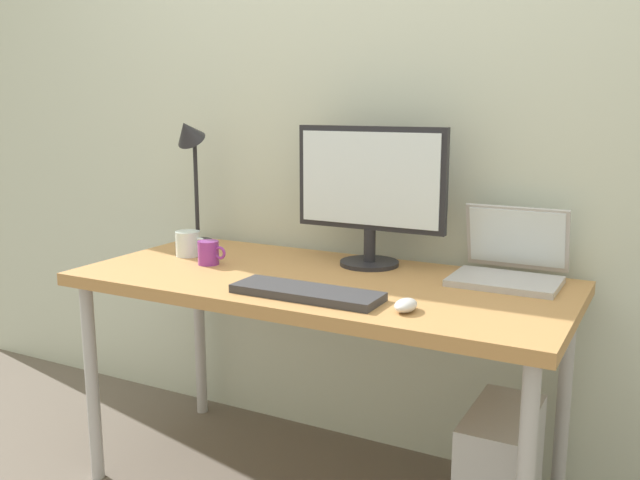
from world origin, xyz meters
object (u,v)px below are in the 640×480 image
Objects in this scene: desk at (320,296)px; glass_cup at (188,244)px; keyboard at (307,293)px; coffee_mug at (209,253)px; laptop at (510,262)px; desk_lamp at (190,152)px; computer_tower at (499,480)px; monitor at (370,188)px; mouse at (406,305)px.

desk is 0.57m from glass_cup.
coffee_mug is at bearing 158.43° from keyboard.
glass_cup is at bearing 153.36° from coffee_mug.
desk_lamp reaches higher than laptop.
desk_lamp is 1.19× the size of computer_tower.
computer_tower is at bearing -24.89° from monitor.
laptop is 0.65m from keyboard.
desk_lamp is 4.66× the size of coffee_mug.
computer_tower is at bearing -3.67° from glass_cup.
monitor is at bearing 89.90° from keyboard.
laptop is at bearing 102.81° from computer_tower.
keyboard is at bearing -22.77° from glass_cup.
coffee_mug is (-0.42, -0.02, 0.10)m from desk.
monitor reaches higher than coffee_mug.
mouse is 0.97m from glass_cup.
laptop is (0.54, 0.24, 0.12)m from desk.
desk_lamp reaches higher than coffee_mug.
mouse is at bearing -139.71° from computer_tower.
coffee_mug is 0.87× the size of glass_cup.
desk_lamp is at bearing -179.12° from laptop.
mouse reaches higher than desk.
mouse reaches higher than computer_tower.
monitor is at bearing 155.11° from computer_tower.
monitor is at bearing 124.43° from mouse.
glass_cup is (-0.63, 0.27, 0.03)m from keyboard.
coffee_mug is at bearing 179.92° from computer_tower.
computer_tower is (1.16, -0.07, -0.57)m from glass_cup.
desk_lamp is 5.55× the size of mouse.
glass_cup is 1.29m from computer_tower.
mouse is (-0.17, -0.46, -0.04)m from laptop.
desk is at bearing 108.19° from keyboard.
coffee_mug is 0.25× the size of computer_tower.
laptop is 2.99× the size of coffee_mug.
computer_tower is (0.60, -0.02, -0.47)m from desk.
desk_lamp is (-1.21, -0.02, 0.30)m from laptop.
desk is 0.24m from keyboard.
desk is at bearing 2.92° from coffee_mug.
computer_tower is at bearing -77.19° from laptop.
desk_lamp is (-0.68, 0.22, 0.42)m from desk.
desk is at bearing 149.86° from mouse.
computer_tower is at bearing -2.17° from desk.
desk_lamp is 1.57m from computer_tower.
desk_lamp reaches higher than mouse.
coffee_mug is at bearing -153.54° from monitor.
desk is at bearing -155.82° from laptop.
mouse is 0.62m from computer_tower.
keyboard is 0.30m from mouse.
glass_cup is (-1.10, -0.19, -0.01)m from laptop.
monitor is 1.19× the size of keyboard.
laptop is 0.49m from mouse.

